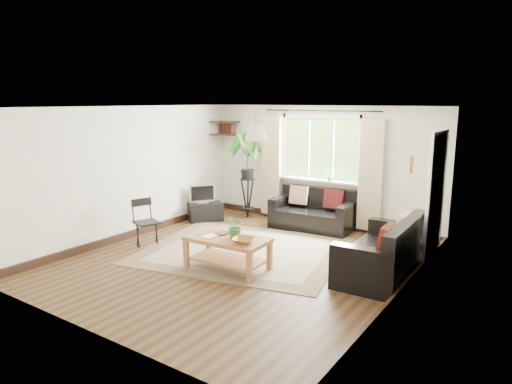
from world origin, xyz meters
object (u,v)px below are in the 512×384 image
Objects in this scene: sofa_right at (381,248)px; sofa_back at (312,210)px; palm_stand at (247,175)px; folding_chair at (147,223)px; tv_stand at (206,212)px; coffee_table at (228,253)px.

sofa_back is at bearing -131.81° from sofa_right.
folding_chair is (-0.31, -2.61, -0.52)m from palm_stand.
folding_chair reaches higher than tv_stand.
coffee_table is at bearing -60.39° from palm_stand.
sofa_back is at bearing -0.63° from palm_stand.
palm_stand reaches higher than coffee_table.
sofa_right is 2.49× the size of tv_stand.
sofa_back is at bearing -17.04° from folding_chair.
coffee_table is 3.20m from palm_stand.
palm_stand reaches higher than sofa_back.
folding_chair is (-1.88, -2.59, 0.03)m from sofa_back.
tv_stand is (-4.10, 0.95, -0.22)m from sofa_right.
tv_stand is 0.85× the size of folding_chair.
sofa_back reaches higher than tv_stand.
folding_chair is at bearing -77.77° from sofa_right.
tv_stand is at bearing -128.85° from palm_stand.
coffee_table is 1.76× the size of tv_stand.
sofa_right and folding_chair have the same top height.
folding_chair is at bearing -96.69° from palm_stand.
sofa_right is 1.41× the size of coffee_table.
coffee_table is at bearing -93.91° from sofa_back.
sofa_back is 1.30× the size of coffee_table.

